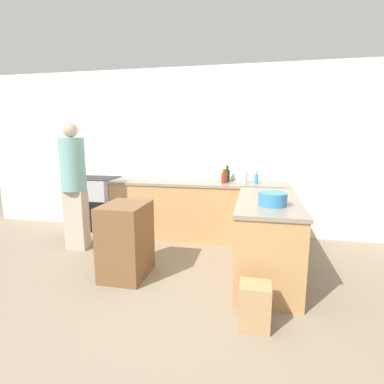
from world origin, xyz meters
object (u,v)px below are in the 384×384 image
object	(u,v)px
wine_bottle_dark	(227,175)
range_oven	(97,204)
person_by_range	(74,182)
vinegar_bottle_clear	(245,177)
paper_bag	(255,305)
dish_soap_bottle	(256,179)
mixing_bowl	(273,199)
island_table	(126,240)
olive_oil_bottle	(225,177)
hot_sauce_bottle	(224,178)

from	to	relation	value
wine_bottle_dark	range_oven	bearing A→B (deg)	-175.44
range_oven	person_by_range	distance (m)	1.00
vinegar_bottle_clear	wine_bottle_dark	size ratio (longest dim) A/B	0.97
range_oven	paper_bag	xyz separation A→B (m)	(2.67, -2.18, -0.26)
dish_soap_bottle	person_by_range	size ratio (longest dim) A/B	0.10
range_oven	wine_bottle_dark	distance (m)	2.28
range_oven	vinegar_bottle_clear	world-z (taller)	vinegar_bottle_clear
mixing_bowl	wine_bottle_dark	bearing A→B (deg)	110.75
island_table	dish_soap_bottle	size ratio (longest dim) A/B	4.57
range_oven	paper_bag	distance (m)	3.46
paper_bag	olive_oil_bottle	bearing A→B (deg)	102.50
island_table	range_oven	bearing A→B (deg)	128.73
island_table	paper_bag	size ratio (longest dim) A/B	2.18
dish_soap_bottle	olive_oil_bottle	bearing A→B (deg)	173.03
hot_sauce_bottle	paper_bag	distance (m)	2.32
hot_sauce_bottle	vinegar_bottle_clear	bearing A→B (deg)	18.92
vinegar_bottle_clear	dish_soap_bottle	distance (m)	0.19
dish_soap_bottle	person_by_range	xyz separation A→B (m)	(-2.51, -0.83, -0.01)
island_table	olive_oil_bottle	distance (m)	1.91
island_table	hot_sauce_bottle	size ratio (longest dim) A/B	4.06
paper_bag	vinegar_bottle_clear	bearing A→B (deg)	94.90
wine_bottle_dark	paper_bag	xyz separation A→B (m)	(0.47, -2.36, -0.81)
wine_bottle_dark	paper_bag	world-z (taller)	wine_bottle_dark
mixing_bowl	island_table	bearing A→B (deg)	-178.38
mixing_bowl	vinegar_bottle_clear	world-z (taller)	vinegar_bottle_clear
range_oven	hot_sauce_bottle	distance (m)	2.24
dish_soap_bottle	mixing_bowl	bearing A→B (deg)	-83.57
island_table	person_by_range	xyz separation A→B (m)	(-1.06, 0.66, 0.55)
hot_sauce_bottle	wine_bottle_dark	world-z (taller)	wine_bottle_dark
person_by_range	island_table	bearing A→B (deg)	-32.03
paper_bag	wine_bottle_dark	bearing A→B (deg)	101.24
olive_oil_bottle	person_by_range	bearing A→B (deg)	-156.49
range_oven	wine_bottle_dark	bearing A→B (deg)	4.56
island_table	dish_soap_bottle	xyz separation A→B (m)	(1.46, 1.49, 0.56)
island_table	paper_bag	bearing A→B (deg)	-24.93
island_table	mixing_bowl	size ratio (longest dim) A/B	2.96
wine_bottle_dark	olive_oil_bottle	bearing A→B (deg)	-101.16
mixing_bowl	wine_bottle_dark	xyz separation A→B (m)	(-0.62, 1.63, 0.03)
dish_soap_bottle	paper_bag	xyz separation A→B (m)	(0.01, -2.17, -0.79)
olive_oil_bottle	wine_bottle_dark	world-z (taller)	wine_bottle_dark
wine_bottle_dark	person_by_range	distance (m)	2.30
island_table	mixing_bowl	bearing A→B (deg)	1.62
vinegar_bottle_clear	dish_soap_bottle	bearing A→B (deg)	-16.43
vinegar_bottle_clear	wine_bottle_dark	distance (m)	0.31
dish_soap_bottle	paper_bag	size ratio (longest dim) A/B	0.48
olive_oil_bottle	dish_soap_bottle	distance (m)	0.48
island_table	wine_bottle_dark	distance (m)	2.04
island_table	vinegar_bottle_clear	size ratio (longest dim) A/B	3.58
dish_soap_bottle	wine_bottle_dark	xyz separation A→B (m)	(-0.46, 0.19, 0.02)
olive_oil_bottle	paper_bag	size ratio (longest dim) A/B	0.52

